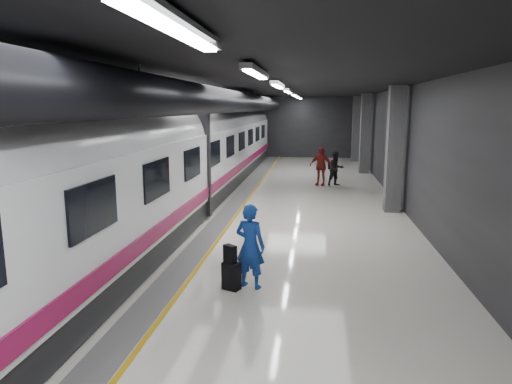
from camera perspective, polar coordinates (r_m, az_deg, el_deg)
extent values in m
plane|color=silver|center=(15.34, 0.67, -3.57)|extent=(40.00, 40.00, 0.00)
cube|color=black|center=(14.90, 0.71, 13.46)|extent=(10.00, 40.00, 0.02)
cube|color=#28282B|center=(34.85, 4.59, 8.05)|extent=(10.00, 0.02, 4.50)
cube|color=#28282B|center=(16.31, -17.10, 4.83)|extent=(0.02, 40.00, 4.50)
cube|color=#28282B|center=(15.20, 19.81, 4.29)|extent=(0.02, 40.00, 4.50)
cube|color=slate|center=(15.55, -4.28, -3.39)|extent=(0.65, 39.80, 0.01)
cube|color=gold|center=(15.47, -2.83, -3.43)|extent=(0.10, 39.80, 0.01)
cylinder|color=black|center=(15.09, -4.30, 11.31)|extent=(0.80, 38.00, 0.80)
cube|color=silver|center=(4.00, -9.86, 19.90)|extent=(0.22, 2.60, 0.10)
cube|color=silver|center=(8.87, 0.01, 14.81)|extent=(0.22, 2.60, 0.10)
cube|color=silver|center=(13.84, 2.75, 13.26)|extent=(0.22, 2.60, 0.10)
cube|color=silver|center=(18.82, 4.03, 12.52)|extent=(0.22, 2.60, 0.10)
cube|color=silver|center=(23.81, 4.77, 12.09)|extent=(0.22, 2.60, 0.10)
cube|color=silver|center=(28.80, 5.25, 11.81)|extent=(0.22, 2.60, 0.10)
cube|color=silver|center=(32.80, 5.53, 11.64)|extent=(0.22, 2.60, 0.10)
cube|color=#515154|center=(17.07, 16.92, 5.08)|extent=(0.55, 0.55, 4.50)
cube|color=#515154|center=(26.96, 13.48, 7.08)|extent=(0.55, 0.55, 4.50)
cube|color=#515154|center=(32.93, 12.41, 7.70)|extent=(0.55, 0.55, 4.50)
cube|color=black|center=(15.96, -11.00, -1.92)|extent=(2.80, 38.00, 0.60)
cube|color=white|center=(15.72, -11.18, 3.07)|extent=(2.90, 38.00, 2.20)
cylinder|color=white|center=(15.63, -11.30, 6.52)|extent=(2.80, 38.00, 2.80)
cube|color=maroon|center=(15.44, -5.89, 0.07)|extent=(0.04, 38.00, 0.35)
cube|color=black|center=(15.69, -11.21, 3.97)|extent=(3.05, 0.25, 3.80)
cube|color=black|center=(7.80, -19.62, -1.84)|extent=(0.05, 1.60, 0.85)
cube|color=black|center=(10.51, -12.26, 1.60)|extent=(0.05, 1.60, 0.85)
cube|color=black|center=(13.35, -7.95, 3.60)|extent=(0.05, 1.60, 0.85)
cube|color=black|center=(16.24, -5.16, 4.88)|extent=(0.05, 1.60, 0.85)
cube|color=black|center=(19.17, -3.21, 5.76)|extent=(0.05, 1.60, 0.85)
cube|color=black|center=(22.11, -1.78, 6.41)|extent=(0.05, 1.60, 0.85)
cube|color=black|center=(25.07, -0.68, 6.90)|extent=(0.05, 1.60, 0.85)
cube|color=black|center=(28.04, 0.19, 7.29)|extent=(0.05, 1.60, 0.85)
cube|color=black|center=(31.02, 0.89, 7.60)|extent=(0.05, 1.60, 0.85)
imported|color=#174CAE|center=(9.55, -0.73, -6.77)|extent=(0.76, 0.62, 1.80)
cube|color=black|center=(9.64, -3.09, -10.44)|extent=(0.42, 0.35, 0.58)
cube|color=black|center=(9.49, -3.26, -7.73)|extent=(0.31, 0.29, 0.37)
imported|color=black|center=(22.33, 9.97, 2.88)|extent=(1.00, 0.93, 1.65)
imported|color=maroon|center=(22.31, 8.08, 3.22)|extent=(1.19, 0.78, 1.88)
cube|color=black|center=(28.31, 9.29, 3.26)|extent=(0.32, 0.23, 0.45)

